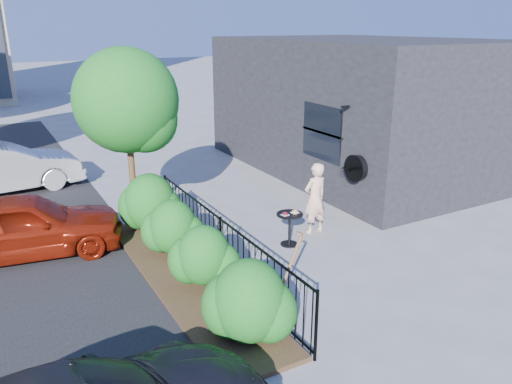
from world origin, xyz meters
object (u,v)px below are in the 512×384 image
woman (315,198)px  shovel (286,280)px  car_silver (2,168)px  car_red (22,225)px  patio_tree (130,107)px  cafe_table (290,223)px

woman → shovel: bearing=40.8°
car_silver → car_red: bearing=176.4°
car_red → patio_tree: bearing=-76.0°
car_silver → patio_tree: bearing=-155.3°
cafe_table → car_silver: bearing=126.2°
car_silver → cafe_table: bearing=-148.4°
patio_tree → car_red: size_ratio=1.04×
patio_tree → woman: 4.40m
cafe_table → shovel: 2.70m
cafe_table → car_red: (-4.88, 2.15, 0.16)m
shovel → car_red: size_ratio=0.38×
shovel → car_red: 5.53m
cafe_table → shovel: shovel is taller
car_red → car_silver: size_ratio=0.92×
patio_tree → shovel: 5.17m
woman → patio_tree: bearing=-37.9°
shovel → car_red: (-3.37, 4.38, 0.02)m
woman → car_silver: 8.71m
patio_tree → woman: (3.34, -2.07, -1.96)m
car_red → car_silver: 4.63m
car_red → cafe_table: bearing=-105.1°
woman → car_silver: size_ratio=0.39×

